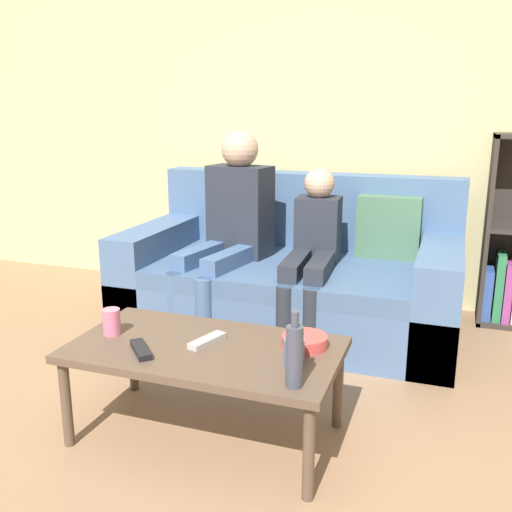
# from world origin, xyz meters

# --- Properties ---
(wall_back) EXTENTS (12.00, 0.06, 2.60)m
(wall_back) POSITION_xyz_m (0.00, 2.59, 1.30)
(wall_back) COLOR beige
(wall_back) RESTS_ON ground_plane
(couch) EXTENTS (1.87, 0.99, 0.86)m
(couch) POSITION_xyz_m (-0.00, 1.99, 0.27)
(couch) COLOR #4C6B93
(couch) RESTS_ON ground_plane
(coffee_table) EXTENTS (1.02, 0.55, 0.38)m
(coffee_table) POSITION_xyz_m (0.01, 0.71, 0.34)
(coffee_table) COLOR brown
(coffee_table) RESTS_ON ground_plane
(person_adult) EXTENTS (0.44, 0.72, 1.13)m
(person_adult) POSITION_xyz_m (-0.34, 1.89, 0.64)
(person_adult) COLOR #476693
(person_adult) RESTS_ON ground_plane
(person_child) EXTENTS (0.27, 0.68, 0.93)m
(person_child) POSITION_xyz_m (0.15, 1.84, 0.52)
(person_child) COLOR #282D38
(person_child) RESTS_ON ground_plane
(cup_near) EXTENTS (0.07, 0.07, 0.10)m
(cup_near) POSITION_xyz_m (-0.39, 0.70, 0.43)
(cup_near) COLOR pink
(cup_near) RESTS_ON coffee_table
(cup_far) EXTENTS (0.07, 0.07, 0.09)m
(cup_far) POSITION_xyz_m (0.37, 0.68, 0.42)
(cup_far) COLOR #3D70B2
(cup_far) RESTS_ON coffee_table
(tv_remote_0) EXTENTS (0.10, 0.18, 0.02)m
(tv_remote_0) POSITION_xyz_m (0.01, 0.74, 0.39)
(tv_remote_0) COLOR #B7B7BC
(tv_remote_0) RESTS_ON coffee_table
(tv_remote_1) EXTENTS (0.15, 0.16, 0.02)m
(tv_remote_1) POSITION_xyz_m (-0.19, 0.59, 0.39)
(tv_remote_1) COLOR black
(tv_remote_1) RESTS_ON coffee_table
(snack_bowl) EXTENTS (0.17, 0.17, 0.05)m
(snack_bowl) POSITION_xyz_m (0.37, 0.83, 0.40)
(snack_bowl) COLOR #DB4C47
(snack_bowl) RESTS_ON coffee_table
(bottle) EXTENTS (0.06, 0.06, 0.26)m
(bottle) POSITION_xyz_m (0.41, 0.52, 0.49)
(bottle) COLOR #424756
(bottle) RESTS_ON coffee_table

